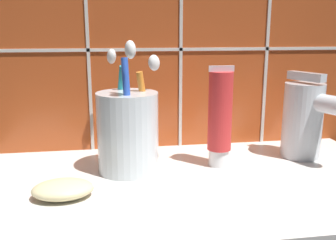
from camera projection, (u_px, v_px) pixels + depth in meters
sink_counter at (190, 187)px, 49.08cm from camera, size 58.08×30.94×2.00cm
tile_wall_backsplash at (171, 12)px, 58.90cm from camera, size 68.08×1.72×47.48cm
toothbrush_cup at (128, 130)px, 50.87cm from camera, size 9.23×12.49×17.95cm
toothpaste_tube at (220, 117)px, 52.43cm from camera, size 3.53×3.36×14.32cm
sink_faucet at (306, 118)px, 56.08cm from camera, size 6.78×10.55×12.97cm
soap_bar at (63, 189)px, 43.38cm from camera, size 7.09×5.15×2.04cm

